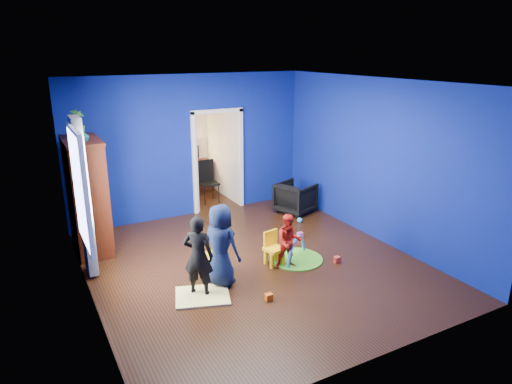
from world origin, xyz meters
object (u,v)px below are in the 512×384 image
crt_tv (89,193)px  play_mat (296,259)px  armchair (295,198)px  toddler_red (289,242)px  child_navy (221,245)px  child_black (198,256)px  kid_chair (274,250)px  hopper_ball (212,264)px  vase (83,136)px  study_desk (194,176)px  tv_armoire (87,196)px  folding_chair (209,183)px

crt_tv → play_mat: size_ratio=0.80×
armchair → toddler_red: bearing=123.8°
child_navy → toddler_red: size_ratio=1.38×
child_black → child_navy: bearing=-121.0°
child_navy → kid_chair: 1.09m
crt_tv → hopper_ball: bearing=-54.2°
vase → study_desk: bearing=44.0°
child_navy → tv_armoire: bearing=3.6°
play_mat → folding_chair: 3.52m
hopper_ball → child_black: bearing=-132.4°
hopper_ball → folding_chair: (1.37, 3.38, 0.24)m
armchair → play_mat: bearing=126.5°
crt_tv → hopper_ball: crt_tv is taller
toddler_red → tv_armoire: 3.49m
toddler_red → crt_tv: size_ratio=1.28×
hopper_ball → kid_chair: (1.06, -0.09, 0.03)m
child_navy → kid_chair: size_ratio=2.48×
toddler_red → tv_armoire: tv_armoire is taller
kid_chair → play_mat: (0.41, -0.03, -0.24)m
toddler_red → folding_chair: 3.67m
child_black → play_mat: (1.82, 0.27, -0.58)m
hopper_ball → play_mat: bearing=-4.4°
child_navy → folding_chair: bearing=-50.6°
toddler_red → crt_tv: 3.47m
tv_armoire → hopper_ball: bearing=-53.4°
tv_armoire → play_mat: bearing=-35.1°
vase → hopper_ball: size_ratio=0.45×
kid_chair → hopper_ball: bearing=164.1°
vase → hopper_ball: vase is taller
folding_chair → crt_tv: bearing=-152.3°
child_black → toddler_red: (1.57, 0.10, -0.14)m
folding_chair → hopper_ball: bearing=-112.0°
armchair → folding_chair: folding_chair is taller
study_desk → tv_armoire: bearing=-139.3°
child_navy → hopper_ball: size_ratio=2.87×
kid_chair → study_desk: size_ratio=0.57×
child_navy → crt_tv: size_ratio=1.77×
tv_armoire → study_desk: bearing=40.7°
child_black → tv_armoire: bearing=-24.7°
armchair → toddler_red: 2.62m
toddler_red → crt_tv: bearing=158.4°
hopper_ball → study_desk: (1.37, 4.34, 0.16)m
toddler_red → vase: vase is taller
crt_tv → play_mat: crt_tv is taller
kid_chair → toddler_red: bearing=-64.5°
study_desk → hopper_ball: bearing=-107.5°
child_black → crt_tv: bearing=-25.6°
child_navy → vase: vase is taller
vase → tv_armoire: (0.00, 0.30, -1.08)m
toddler_red → child_black: bearing=-157.5°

